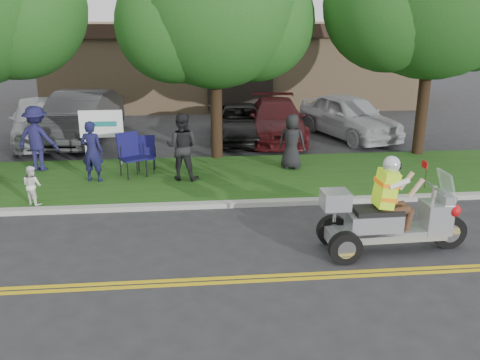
{
  "coord_description": "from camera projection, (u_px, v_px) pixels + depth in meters",
  "views": [
    {
      "loc": [
        -0.29,
        -8.3,
        4.38
      ],
      "look_at": [
        0.72,
        2.0,
        1.0
      ],
      "focal_mm": 38.0,
      "sensor_mm": 36.0,
      "label": 1
    }
  ],
  "objects": [
    {
      "name": "ground",
      "position": [
        211.0,
        267.0,
        9.24
      ],
      "size": [
        120.0,
        120.0,
        0.0
      ],
      "primitive_type": "plane",
      "color": "#28282B",
      "rests_on": "ground"
    },
    {
      "name": "centerline_near",
      "position": [
        213.0,
        283.0,
        8.68
      ],
      "size": [
        60.0,
        0.1,
        0.01
      ],
      "primitive_type": "cube",
      "color": "gold",
      "rests_on": "ground"
    },
    {
      "name": "centerline_far",
      "position": [
        212.0,
        279.0,
        8.84
      ],
      "size": [
        60.0,
        0.1,
        0.01
      ],
      "primitive_type": "cube",
      "color": "gold",
      "rests_on": "ground"
    },
    {
      "name": "curb",
      "position": [
        206.0,
        205.0,
        12.1
      ],
      "size": [
        60.0,
        0.25,
        0.12
      ],
      "primitive_type": "cube",
      "color": "#A8A89E",
      "rests_on": "ground"
    },
    {
      "name": "grass_verge",
      "position": [
        203.0,
        178.0,
        14.14
      ],
      "size": [
        60.0,
        4.0,
        0.1
      ],
      "primitive_type": "cube",
      "color": "#1C4713",
      "rests_on": "ground"
    },
    {
      "name": "commercial_building",
      "position": [
        233.0,
        62.0,
        26.75
      ],
      "size": [
        18.0,
        8.2,
        4.0
      ],
      "color": "#9E7F5B",
      "rests_on": "ground"
    },
    {
      "name": "tree_mid",
      "position": [
        217.0,
        13.0,
        14.75
      ],
      "size": [
        5.88,
        4.8,
        7.05
      ],
      "color": "#332114",
      "rests_on": "ground"
    },
    {
      "name": "business_sign",
      "position": [
        101.0,
        127.0,
        14.82
      ],
      "size": [
        1.25,
        0.06,
        1.75
      ],
      "color": "silver",
      "rests_on": "ground"
    },
    {
      "name": "trike_scooter",
      "position": [
        388.0,
        219.0,
        9.66
      ],
      "size": [
        2.93,
        0.99,
        1.92
      ],
      "rotation": [
        0.0,
        0.0,
        0.03
      ],
      "color": "black",
      "rests_on": "ground"
    },
    {
      "name": "lawn_chair_a",
      "position": [
        146.0,
        152.0,
        14.41
      ],
      "size": [
        0.53,
        0.55,
        1.01
      ],
      "rotation": [
        0.0,
        0.0,
        0.0
      ],
      "color": "black",
      "rests_on": "grass_verge"
    },
    {
      "name": "lawn_chair_b",
      "position": [
        130.0,
        152.0,
        14.0
      ],
      "size": [
        0.87,
        0.88,
        1.2
      ],
      "rotation": [
        0.0,
        0.0,
        0.51
      ],
      "color": "black",
      "rests_on": "grass_verge"
    },
    {
      "name": "spectator_adult_left",
      "position": [
        92.0,
        151.0,
        13.47
      ],
      "size": [
        0.67,
        0.52,
        1.64
      ],
      "primitive_type": "imported",
      "rotation": [
        0.0,
        0.0,
        2.91
      ],
      "color": "#16163D",
      "rests_on": "grass_verge"
    },
    {
      "name": "spectator_adult_mid",
      "position": [
        182.0,
        147.0,
        13.6
      ],
      "size": [
        1.03,
        0.89,
        1.82
      ],
      "primitive_type": "imported",
      "rotation": [
        0.0,
        0.0,
        2.89
      ],
      "color": "black",
      "rests_on": "grass_verge"
    },
    {
      "name": "spectator_chair_a",
      "position": [
        37.0,
        139.0,
        14.41
      ],
      "size": [
        1.34,
        0.99,
        1.86
      ],
      "primitive_type": "imported",
      "rotation": [
        0.0,
        0.0,
        2.87
      ],
      "color": "#1B1947",
      "rests_on": "grass_verge"
    },
    {
      "name": "spectator_chair_b",
      "position": [
        292.0,
        141.0,
        14.61
      ],
      "size": [
        0.92,
        0.78,
        1.6
      ],
      "primitive_type": "imported",
      "rotation": [
        0.0,
        0.0,
        2.74
      ],
      "color": "black",
      "rests_on": "grass_verge"
    },
    {
      "name": "child_right",
      "position": [
        32.0,
        185.0,
        11.9
      ],
      "size": [
        0.58,
        0.55,
        0.94
      ],
      "primitive_type": "imported",
      "rotation": [
        0.0,
        0.0,
        2.53
      ],
      "color": "white",
      "rests_on": "grass_verge"
    },
    {
      "name": "parked_car_far_left",
      "position": [
        40.0,
        120.0,
        17.96
      ],
      "size": [
        3.15,
        5.13,
        1.63
      ],
      "primitive_type": "imported",
      "rotation": [
        0.0,
        0.0,
        0.27
      ],
      "color": "#B2B4BA",
      "rests_on": "ground"
    },
    {
      "name": "parked_car_left",
      "position": [
        80.0,
        117.0,
        18.28
      ],
      "size": [
        2.55,
        5.52,
        1.75
      ],
      "primitive_type": "imported",
      "rotation": [
        0.0,
        0.0,
        -0.13
      ],
      "color": "#333235",
      "rests_on": "ground"
    },
    {
      "name": "parked_car_mid",
      "position": [
        240.0,
        122.0,
        18.58
      ],
      "size": [
        2.39,
        4.63,
        1.25
      ],
      "primitive_type": "imported",
      "rotation": [
        0.0,
        0.0,
        -0.07
      ],
      "color": "black",
      "rests_on": "ground"
    },
    {
      "name": "parked_car_right",
      "position": [
        276.0,
        120.0,
        18.61
      ],
      "size": [
        2.42,
        5.04,
        1.42
      ],
      "primitive_type": "imported",
      "rotation": [
        0.0,
        0.0,
        -0.09
      ],
      "color": "#430F12",
      "rests_on": "ground"
    },
    {
      "name": "parked_car_far_right",
      "position": [
        349.0,
        116.0,
        18.83
      ],
      "size": [
        3.28,
        5.07,
        1.6
      ],
      "primitive_type": "imported",
      "rotation": [
        0.0,
        0.0,
        0.32
      ],
      "color": "#B5B7BC",
      "rests_on": "ground"
    }
  ]
}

